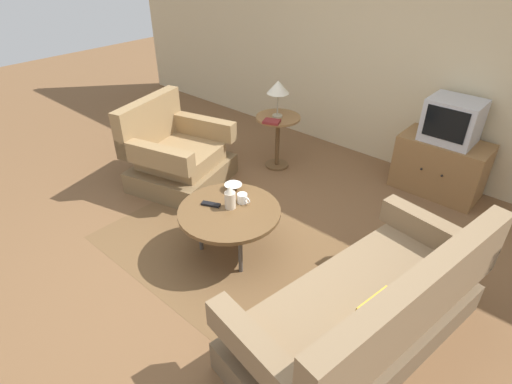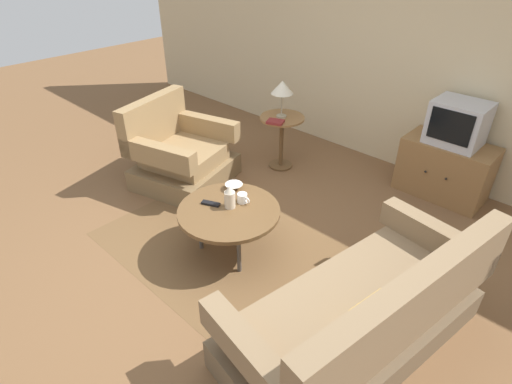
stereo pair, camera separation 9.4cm
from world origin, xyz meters
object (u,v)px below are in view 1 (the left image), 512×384
book (272,122)px  side_table (278,131)px  coffee_table (229,213)px  bowl (233,187)px  television (453,120)px  table_lamp (278,88)px  couch (365,314)px  tv_remote_dark (211,204)px  vase (230,198)px  mug (243,198)px  armchair (176,157)px  tv_stand (440,166)px

book → side_table: bearing=85.5°
coffee_table → side_table: side_table is taller
bowl → book: book is taller
television → table_lamp: bearing=-156.3°
couch → tv_remote_dark: 1.53m
coffee_table → vase: (-0.02, 0.03, 0.13)m
couch → television: 2.43m
television → bowl: 2.33m
coffee_table → mug: 0.17m
television → book: size_ratio=2.33×
armchair → couch: (2.68, -0.58, -0.02)m
couch → book: size_ratio=8.99×
book → mug: bearing=-83.1°
tv_remote_dark → table_lamp: bearing=85.7°
tv_stand → mug: size_ratio=6.71×
side_table → tv_remote_dark: (0.54, -1.58, 0.01)m
bowl → tv_remote_dark: 0.31m
armchair → side_table: size_ratio=1.83×
tv_remote_dark → book: book is taller
vase → mug: size_ratio=1.56×
side_table → tv_stand: 1.82m
television → vase: (-0.98, -2.21, -0.27)m
vase → couch: bearing=-5.2°
side_table → vase: 1.64m
bowl → table_lamp: bearing=112.1°
coffee_table → television: 2.48m
television → side_table: bearing=-156.5°
couch → book: (-2.00, 1.42, 0.37)m
tv_stand → mug: tv_stand is taller
side_table → tv_remote_dark: 1.67m
television → book: television is taller
couch → vase: 1.40m
vase → television: bearing=66.1°
couch → side_table: (-2.06, 1.61, 0.17)m
couch → mug: couch is taller
couch → mug: size_ratio=14.77×
armchair → tv_remote_dark: 1.29m
table_lamp → coffee_table: bearing=-64.8°
tv_stand → tv_remote_dark: bearing=-116.2°
tv_remote_dark → coffee_table: bearing=-4.7°
side_table → television: (1.67, 0.73, 0.37)m
armchair → table_lamp: table_lamp is taller
coffee_table → book: (-0.64, 1.33, 0.23)m
mug → tv_remote_dark: bearing=-129.1°
table_lamp → side_table: bearing=60.0°
armchair → tv_remote_dark: size_ratio=6.94×
tv_stand → bowl: 2.31m
couch → coffee_table: couch is taller
couch → side_table: bearing=61.3°
armchair → tv_stand: 2.88m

